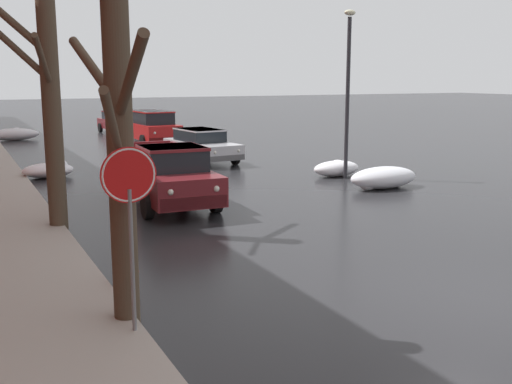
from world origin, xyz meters
The scene contains 14 objects.
ground_plane centered at (0.00, 0.00, 0.00)m, with size 200.00×200.00×0.00m, color #232326.
snow_bank_near_corner_left centered at (-4.25, 30.64, 0.35)m, with size 2.80×1.03×0.72m.
snow_bank_along_left_kerb centered at (5.16, 8.81, 0.34)m, with size 2.49×1.18×0.72m.
snow_bank_mid_block_left centered at (-4.34, 16.09, 0.27)m, with size 1.81×1.32×0.66m.
snow_bank_near_corner_right centered at (5.15, 11.57, 0.29)m, with size 1.87×0.94×0.59m.
bare_tree_at_the_corner centered at (-5.33, 1.59, 2.81)m, with size 2.12×3.75×5.72m.
bare_tree_second_along_sidewalk centered at (-5.31, 8.00, 3.86)m, with size 2.17×3.50×7.88m.
pickup_truck_maroon_approaching_near_lane centered at (-2.05, 9.44, 0.88)m, with size 2.29×5.41×1.76m.
sedan_silver_parked_kerbside_close centered at (2.10, 17.32, 0.75)m, with size 2.19×4.55×1.42m.
suv_red_parked_kerbside_mid centered at (2.24, 25.13, 0.99)m, with size 2.26×4.66×1.82m.
sedan_maroon_parked_far_down_block centered at (2.23, 32.46, 0.75)m, with size 1.97×4.42×1.42m.
fire_hydrant centered at (-4.90, 3.07, 0.36)m, with size 0.42×0.22×0.71m.
stop_sign_at_corner centered at (-5.31, 1.07, 2.09)m, with size 0.76×0.06×2.70m.
street_lamp_post centered at (5.17, 10.98, 3.30)m, with size 0.44×0.24×5.89m.
Camera 1 is at (-7.34, -6.77, 3.60)m, focal length 42.26 mm.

